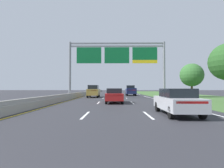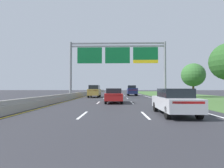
{
  "view_description": "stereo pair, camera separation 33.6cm",
  "coord_description": "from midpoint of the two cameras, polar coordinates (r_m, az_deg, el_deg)",
  "views": [
    {
      "loc": [
        -0.17,
        -0.04,
        1.59
      ],
      "look_at": [
        -0.39,
        21.3,
        2.09
      ],
      "focal_mm": 28.53,
      "sensor_mm": 36.0,
      "label": 1
    },
    {
      "loc": [
        0.17,
        -0.04,
        1.59
      ],
      "look_at": [
        -0.39,
        21.3,
        2.09
      ],
      "focal_mm": 28.53,
      "sensor_mm": 36.0,
      "label": 2
    }
  ],
  "objects": [
    {
      "name": "overhead_sign_gantry",
      "position": [
        27.95,
        1.22,
        8.35
      ],
      "size": [
        15.06,
        0.42,
        8.84
      ],
      "color": "gray",
      "rests_on": "ground"
    },
    {
      "name": "car_red_centre_lane_sedan",
      "position": [
        19.31,
        0.2,
        -3.65
      ],
      "size": [
        1.84,
        4.41,
        1.57
      ],
      "rotation": [
        0.0,
        0.0,
        1.58
      ],
      "color": "maroon",
      "rests_on": "ground"
    },
    {
      "name": "pickup_truck_navy",
      "position": [
        38.48,
        5.75,
        -2.11
      ],
      "size": [
        2.07,
        5.43,
        2.2
      ],
      "rotation": [
        0.0,
        0.0,
        1.56
      ],
      "color": "#161E47",
      "rests_on": "ground"
    },
    {
      "name": "roadside_tree_mid",
      "position": [
        34.86,
        23.92,
        2.64
      ],
      "size": [
        4.12,
        4.12,
        6.02
      ],
      "color": "#4C3823",
      "rests_on": "ground"
    },
    {
      "name": "ground_plane",
      "position": [
        35.08,
        0.6,
        -3.95
      ],
      "size": [
        220.0,
        220.0,
        0.0
      ],
      "primitive_type": "plane",
      "color": "#2B2B30"
    },
    {
      "name": "lane_striping",
      "position": [
        34.62,
        0.6,
        -3.98
      ],
      "size": [
        11.96,
        106.0,
        0.01
      ],
      "color": "white",
      "rests_on": "ground"
    },
    {
      "name": "car_silver_right_lane_sedan",
      "position": [
        11.33,
        19.24,
        -5.19
      ],
      "size": [
        1.87,
        4.42,
        1.57
      ],
      "rotation": [
        0.0,
        0.0,
        1.56
      ],
      "color": "#B2B5BA",
      "rests_on": "ground"
    },
    {
      "name": "median_barrier_concrete",
      "position": [
        35.68,
        -10.08,
        -3.32
      ],
      "size": [
        0.6,
        110.0,
        0.85
      ],
      "color": "#99968E",
      "rests_on": "ground"
    },
    {
      "name": "car_gold_left_lane_suv",
      "position": [
        31.29,
        -6.24,
        -2.24
      ],
      "size": [
        1.93,
        4.71,
        2.11
      ],
      "rotation": [
        0.0,
        0.0,
        1.58
      ],
      "color": "#A38438",
      "rests_on": "ground"
    },
    {
      "name": "grass_verge_right",
      "position": [
        37.75,
        22.33,
        -3.65
      ],
      "size": [
        14.0,
        110.0,
        0.02
      ],
      "primitive_type": "cube",
      "color": "#3D602D",
      "rests_on": "ground"
    }
  ]
}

